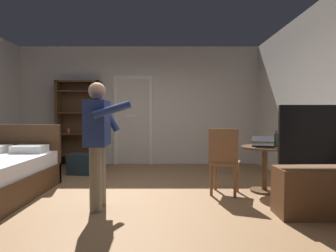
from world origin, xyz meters
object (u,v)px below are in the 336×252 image
wooden_chair (224,158)px  person_blue_shirt (98,136)px  laptop (262,143)px  suitcase_dark (77,162)px  tv_flatscreen (327,184)px  suitcase_small (81,164)px  bottle_on_table (276,140)px  bookshelf (79,120)px  side_table (264,161)px

wooden_chair → person_blue_shirt: person_blue_shirt is taller
laptop → suitcase_dark: (-3.43, 1.79, -0.59)m
laptop → tv_flatscreen: bearing=-67.9°
person_blue_shirt → suitcase_small: bearing=112.8°
person_blue_shirt → bottle_on_table: bearing=15.2°
person_blue_shirt → tv_flatscreen: bearing=-6.0°
bookshelf → tv_flatscreen: 5.22m
tv_flatscreen → side_table: size_ratio=1.82×
laptop → wooden_chair: (-0.62, -0.15, -0.21)m
laptop → suitcase_dark: 3.91m
side_table → suitcase_small: side_table is taller
suitcase_small → bookshelf: bearing=118.2°
laptop → bottle_on_table: size_ratio=1.65×
side_table → person_blue_shirt: person_blue_shirt is taller
wooden_chair → suitcase_small: size_ratio=1.96×
side_table → suitcase_small: bearing=158.8°
bookshelf → wooden_chair: bookshelf is taller
suitcase_small → person_blue_shirt: bearing=-58.3°
wooden_chair → suitcase_small: wooden_chair is taller
bottle_on_table → suitcase_dark: bearing=153.2°
laptop → person_blue_shirt: (-2.34, -0.73, 0.17)m
tv_flatscreen → laptop: size_ratio=3.12×
side_table → person_blue_shirt: (-2.38, -0.77, 0.45)m
bookshelf → laptop: bearing=-33.2°
suitcase_dark → person_blue_shirt: bearing=-82.5°
side_table → laptop: size_ratio=1.72×
tv_flatscreen → suitcase_dark: bearing=143.9°
bottle_on_table → person_blue_shirt: bearing=-164.8°
side_table → wooden_chair: size_ratio=0.72×
person_blue_shirt → suitcase_small: person_blue_shirt is taller
side_table → wooden_chair: 0.70m
wooden_chair → suitcase_dark: size_ratio=2.18×
wooden_chair → tv_flatscreen: bearing=-39.8°
bottle_on_table → person_blue_shirt: 2.62m
wooden_chair → suitcase_dark: wooden_chair is taller
bookshelf → suitcase_dark: size_ratio=4.38×
tv_flatscreen → bookshelf: bearing=139.9°
tv_flatscreen → wooden_chair: (-1.04, 0.86, 0.16)m
bookshelf → person_blue_shirt: size_ratio=1.24×
bottle_on_table → suitcase_dark: (-3.62, 1.83, -0.65)m
laptop → suitcase_small: 3.48m
laptop → bottle_on_table: bottle_on_table is taller
bookshelf → wooden_chair: 3.86m
tv_flatscreen → suitcase_small: bearing=147.3°
wooden_chair → bookshelf: bearing=139.7°
bookshelf → laptop: (3.54, -2.32, -0.32)m
wooden_chair → suitcase_dark: (-2.81, 1.94, -0.39)m
bookshelf → laptop: 4.25m
suitcase_dark → side_table: bearing=-42.8°
person_blue_shirt → laptop: bearing=17.3°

